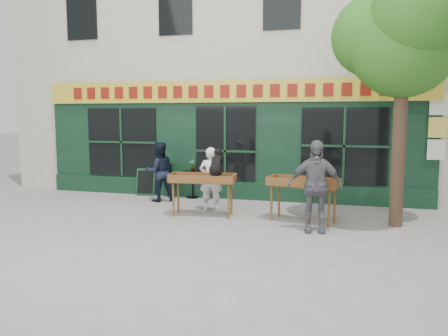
{
  "coord_description": "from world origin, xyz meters",
  "views": [
    {
      "loc": [
        3.17,
        -9.43,
        2.35
      ],
      "look_at": [
        0.46,
        0.5,
        1.1
      ],
      "focal_mm": 35.0,
      "sensor_mm": 36.0,
      "label": 1
    }
  ],
  "objects_px": {
    "book_cart_right": "(303,185)",
    "bistro_table": "(193,179)",
    "woman": "(211,179)",
    "man_left": "(160,172)",
    "dog": "(216,162)",
    "man_right": "(315,186)",
    "book_cart_center": "(203,181)"
  },
  "relations": [
    {
      "from": "woman",
      "to": "dog",
      "type": "bearing_deg",
      "value": 110.63
    },
    {
      "from": "book_cart_right",
      "to": "bistro_table",
      "type": "height_order",
      "value": "book_cart_right"
    },
    {
      "from": "book_cart_right",
      "to": "man_right",
      "type": "xyz_separation_m",
      "value": [
        0.3,
        -0.75,
        0.11
      ]
    },
    {
      "from": "man_right",
      "to": "man_left",
      "type": "bearing_deg",
      "value": 148.18
    },
    {
      "from": "dog",
      "to": "woman",
      "type": "xyz_separation_m",
      "value": [
        -0.35,
        0.7,
        -0.51
      ]
    },
    {
      "from": "woman",
      "to": "bistro_table",
      "type": "distance_m",
      "value": 1.74
    },
    {
      "from": "woman",
      "to": "man_left",
      "type": "relative_size",
      "value": 0.96
    },
    {
      "from": "book_cart_center",
      "to": "bistro_table",
      "type": "height_order",
      "value": "book_cart_center"
    },
    {
      "from": "woman",
      "to": "man_left",
      "type": "bearing_deg",
      "value": -28.77
    },
    {
      "from": "bistro_table",
      "to": "man_left",
      "type": "distance_m",
      "value": 1.03
    },
    {
      "from": "woman",
      "to": "bistro_table",
      "type": "height_order",
      "value": "woman"
    },
    {
      "from": "dog",
      "to": "bistro_table",
      "type": "bearing_deg",
      "value": 116.1
    },
    {
      "from": "book_cart_center",
      "to": "dog",
      "type": "relative_size",
      "value": 2.59
    },
    {
      "from": "book_cart_right",
      "to": "man_right",
      "type": "bearing_deg",
      "value": -53.98
    },
    {
      "from": "book_cart_right",
      "to": "man_right",
      "type": "relative_size",
      "value": 0.86
    },
    {
      "from": "woman",
      "to": "book_cart_right",
      "type": "bearing_deg",
      "value": 158.61
    },
    {
      "from": "man_left",
      "to": "dog",
      "type": "bearing_deg",
      "value": 110.19
    },
    {
      "from": "bistro_table",
      "to": "dog",
      "type": "bearing_deg",
      "value": -57.97
    },
    {
      "from": "bistro_table",
      "to": "man_left",
      "type": "xyz_separation_m",
      "value": [
        -0.7,
        -0.71,
        0.27
      ]
    },
    {
      "from": "book_cart_center",
      "to": "man_left",
      "type": "xyz_separation_m",
      "value": [
        -1.67,
        1.36,
        -0.01
      ]
    },
    {
      "from": "woman",
      "to": "man_right",
      "type": "height_order",
      "value": "man_right"
    },
    {
      "from": "bistro_table",
      "to": "man_left",
      "type": "bearing_deg",
      "value": -134.51
    },
    {
      "from": "book_cart_right",
      "to": "bistro_table",
      "type": "xyz_separation_m",
      "value": [
        -3.29,
        2.06,
        -0.28
      ]
    },
    {
      "from": "woman",
      "to": "bistro_table",
      "type": "relative_size",
      "value": 2.07
    },
    {
      "from": "book_cart_right",
      "to": "man_left",
      "type": "bearing_deg",
      "value": 175.58
    },
    {
      "from": "man_right",
      "to": "man_left",
      "type": "xyz_separation_m",
      "value": [
        -4.29,
        2.09,
        -0.11
      ]
    },
    {
      "from": "dog",
      "to": "bistro_table",
      "type": "height_order",
      "value": "dog"
    },
    {
      "from": "bistro_table",
      "to": "man_left",
      "type": "relative_size",
      "value": 0.47
    },
    {
      "from": "book_cart_center",
      "to": "dog",
      "type": "distance_m",
      "value": 0.59
    },
    {
      "from": "book_cart_center",
      "to": "bistro_table",
      "type": "xyz_separation_m",
      "value": [
        -0.97,
        2.07,
        -0.28
      ]
    },
    {
      "from": "dog",
      "to": "book_cart_right",
      "type": "xyz_separation_m",
      "value": [
        1.96,
        0.06,
        -0.47
      ]
    },
    {
      "from": "woman",
      "to": "bistro_table",
      "type": "bearing_deg",
      "value": -61.42
    }
  ]
}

